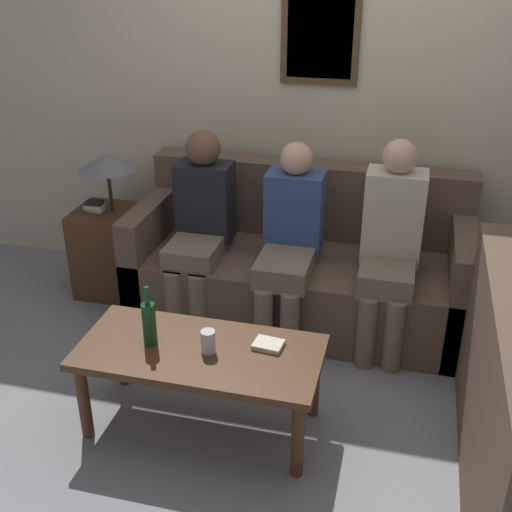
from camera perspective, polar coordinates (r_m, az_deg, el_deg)
name	(u,v)px	position (r m, az deg, el deg)	size (l,w,h in m)	color
ground_plane	(282,355)	(3.85, 2.36, -8.81)	(16.00, 16.00, 0.00)	gray
wall_back	(319,99)	(4.21, 5.58, 13.75)	(9.00, 0.08, 2.60)	beige
couch_main	(300,268)	(4.12, 3.97, -1.03)	(2.08, 0.87, 0.93)	brown
coffee_table	(200,360)	(3.15, -5.00, -9.19)	(1.18, 0.55, 0.46)	#4C2D19
side_table_with_lamp	(109,241)	(4.45, -12.90, 1.28)	(0.44, 0.41, 0.99)	#4C2D19
wine_bottle	(149,322)	(3.12, -9.48, -5.84)	(0.07, 0.07, 0.31)	#19421E
drinking_glass	(208,341)	(3.06, -4.28, -7.59)	(0.07, 0.07, 0.11)	silver
book_stack	(268,345)	(3.11, 1.11, -7.88)	(0.15, 0.12, 0.02)	beige
person_left	(200,221)	(3.97, -4.99, 3.14)	(0.34, 0.58, 1.19)	#756651
person_middle	(290,237)	(3.80, 3.04, 1.70)	(0.34, 0.64, 1.17)	#756651
person_right	(391,241)	(3.75, 11.89, 1.35)	(0.34, 0.57, 1.23)	#756651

